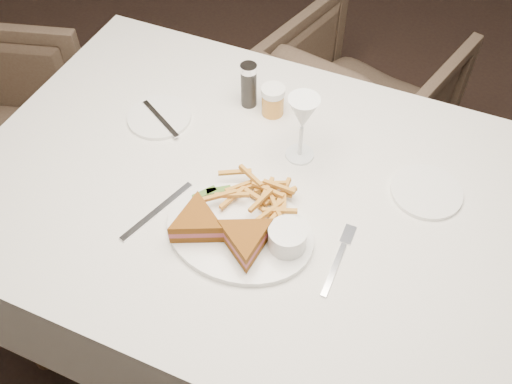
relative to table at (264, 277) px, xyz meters
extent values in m
plane|color=black|center=(0.29, 0.31, -0.38)|extent=(5.00, 5.00, 0.00)
cube|color=silver|center=(0.00, 0.00, 0.00)|extent=(1.43, 1.00, 0.75)
imported|color=#4D3C2F|center=(-0.06, 0.93, -0.07)|extent=(0.70, 0.67, 0.62)
ellipsoid|color=white|center=(0.00, -0.13, 0.38)|extent=(0.34, 0.27, 0.01)
cube|color=silver|center=(-0.19, -0.16, 0.38)|extent=(0.06, 0.20, 0.00)
cylinder|color=white|center=(-0.35, 0.09, 0.38)|extent=(0.16, 0.16, 0.01)
cylinder|color=white|center=(0.32, 0.16, 0.38)|extent=(0.16, 0.16, 0.01)
cylinder|color=black|center=(-0.17, 0.24, 0.44)|extent=(0.04, 0.04, 0.12)
cylinder|color=#C4802F|center=(-0.10, 0.24, 0.42)|extent=(0.06, 0.06, 0.08)
cube|color=#406824|center=(-0.09, -0.06, 0.40)|extent=(0.05, 0.05, 0.01)
cube|color=#406824|center=(-0.11, -0.08, 0.40)|extent=(0.04, 0.06, 0.01)
cylinder|color=white|center=(0.11, -0.12, 0.42)|extent=(0.08, 0.08, 0.05)
camera|label=1|loc=(0.35, -0.74, 1.36)|focal=40.00mm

